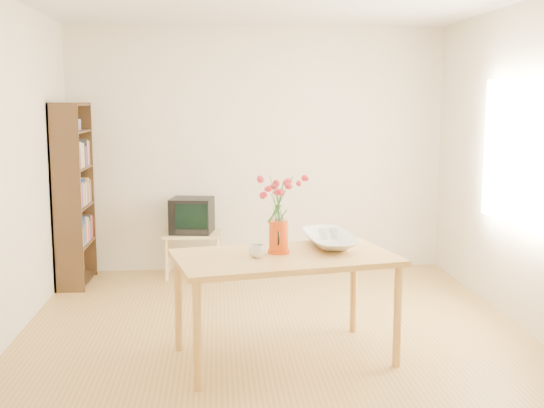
{
  "coord_description": "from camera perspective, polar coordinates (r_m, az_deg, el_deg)",
  "views": [
    {
      "loc": [
        -0.43,
        -5.04,
        1.8
      ],
      "look_at": [
        0.0,
        0.3,
        1.0
      ],
      "focal_mm": 45.0,
      "sensor_mm": 36.0,
      "label": 1
    }
  ],
  "objects": [
    {
      "name": "bowl",
      "position": [
        5.04,
        4.83,
        -0.75
      ],
      "size": [
        0.54,
        0.54,
        0.49
      ],
      "primitive_type": "imported",
      "rotation": [
        0.0,
        0.0,
        0.06
      ],
      "color": "white",
      "rests_on": "table"
    },
    {
      "name": "room",
      "position": [
        5.09,
        0.59,
        2.87
      ],
      "size": [
        4.5,
        4.5,
        4.5
      ],
      "color": "#A67D3B",
      "rests_on": "ground"
    },
    {
      "name": "bookshelf",
      "position": [
        7.0,
        -16.23,
        0.27
      ],
      "size": [
        0.28,
        0.7,
        1.8
      ],
      "color": "#301E10",
      "rests_on": "ground"
    },
    {
      "name": "tv_stand",
      "position": [
        7.16,
        -6.68,
        -2.96
      ],
      "size": [
        0.6,
        0.45,
        0.46
      ],
      "color": "#D1B676",
      "rests_on": "ground"
    },
    {
      "name": "pitcher",
      "position": [
        4.79,
        0.55,
        -2.87
      ],
      "size": [
        0.15,
        0.23,
        0.23
      ],
      "rotation": [
        0.0,
        0.0,
        -0.09
      ],
      "color": "#E1460D",
      "rests_on": "table"
    },
    {
      "name": "teacup_a",
      "position": [
        5.04,
        4.37,
        -1.29
      ],
      "size": [
        0.08,
        0.08,
        0.07
      ],
      "primitive_type": "imported",
      "rotation": [
        0.0,
        0.0,
        0.16
      ],
      "color": "white",
      "rests_on": "bowl"
    },
    {
      "name": "table",
      "position": [
        4.77,
        1.06,
        -5.16
      ],
      "size": [
        1.65,
        1.16,
        0.75
      ],
      "rotation": [
        0.0,
        0.0,
        0.22
      ],
      "color": "#BC8940",
      "rests_on": "ground"
    },
    {
      "name": "television",
      "position": [
        7.12,
        -6.71,
        -0.9
      ],
      "size": [
        0.47,
        0.45,
        0.36
      ],
      "rotation": [
        0.0,
        0.0,
        -0.16
      ],
      "color": "black",
      "rests_on": "tv_stand"
    },
    {
      "name": "mug",
      "position": [
        4.66,
        -1.27,
        -3.96
      ],
      "size": [
        0.15,
        0.15,
        0.09
      ],
      "primitive_type": "imported",
      "rotation": [
        0.0,
        0.0,
        3.54
      ],
      "color": "white",
      "rests_on": "table"
    },
    {
      "name": "flowers",
      "position": [
        4.74,
        0.56,
        0.73
      ],
      "size": [
        0.27,
        0.27,
        0.38
      ],
      "primitive_type": null,
      "color": "#D73241",
      "rests_on": "pitcher"
    },
    {
      "name": "teacup_b",
      "position": [
        5.07,
        5.28,
        -1.22
      ],
      "size": [
        0.1,
        0.1,
        0.07
      ],
      "primitive_type": "imported",
      "rotation": [
        0.0,
        0.0,
        2.12
      ],
      "color": "white",
      "rests_on": "bowl"
    }
  ]
}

